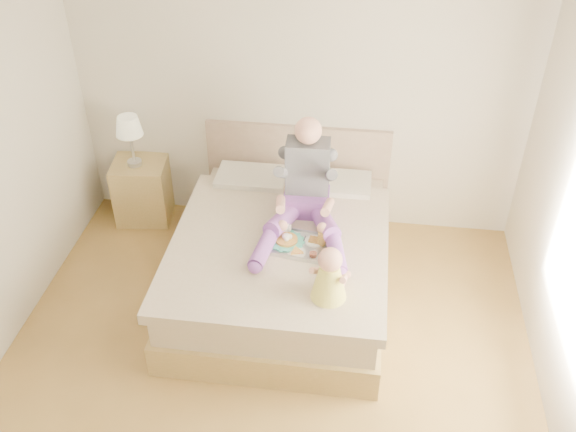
# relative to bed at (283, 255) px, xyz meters

# --- Properties ---
(room) EXTENTS (4.02, 4.22, 2.71)m
(room) POSITION_rel_bed_xyz_m (0.08, -1.08, 1.19)
(room) COLOR brown
(room) RESTS_ON ground
(bed) EXTENTS (1.70, 2.18, 1.00)m
(bed) POSITION_rel_bed_xyz_m (0.00, 0.00, 0.00)
(bed) COLOR olive
(bed) RESTS_ON ground
(nightstand) EXTENTS (0.54, 0.50, 0.61)m
(nightstand) POSITION_rel_bed_xyz_m (-1.47, 0.80, -0.01)
(nightstand) COLOR olive
(nightstand) RESTS_ON ground
(lamp) EXTENTS (0.24, 0.24, 0.50)m
(lamp) POSITION_rel_bed_xyz_m (-1.50, 0.77, 0.67)
(lamp) COLOR silver
(lamp) RESTS_ON nightstand
(adult) EXTENTS (0.74, 1.05, 0.88)m
(adult) POSITION_rel_bed_xyz_m (0.17, 0.13, 0.55)
(adult) COLOR #753D99
(adult) RESTS_ON bed
(tray) EXTENTS (0.49, 0.41, 0.13)m
(tray) POSITION_rel_bed_xyz_m (0.15, -0.21, 0.32)
(tray) COLOR silver
(tray) RESTS_ON bed
(baby) EXTENTS (0.30, 0.38, 0.42)m
(baby) POSITION_rel_bed_xyz_m (0.44, -0.74, 0.47)
(baby) COLOR #EBE14A
(baby) RESTS_ON bed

